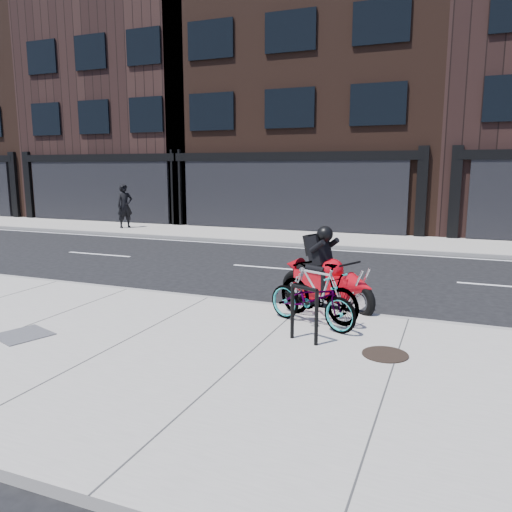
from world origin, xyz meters
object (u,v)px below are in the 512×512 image
at_px(bicycle_rear, 318,291).
at_px(pedestrian, 125,206).
at_px(bike_rack, 304,309).
at_px(manhole_cover, 385,354).
at_px(motorcycle, 330,278).
at_px(utility_grate, 23,335).
at_px(bicycle_front, 312,299).

relative_size(bicycle_rear, pedestrian, 0.89).
height_order(bike_rack, manhole_cover, bike_rack).
relative_size(pedestrian, manhole_cover, 2.94).
bearing_deg(motorcycle, utility_grate, -114.77).
height_order(bike_rack, utility_grate, bike_rack).
bearing_deg(bicycle_rear, bike_rack, 28.19).
height_order(bike_rack, pedestrian, pedestrian).
bearing_deg(motorcycle, pedestrian, 166.12).
bearing_deg(bicycle_rear, manhole_cover, 69.40).
xyz_separation_m(pedestrian, utility_grate, (7.31, -12.70, -0.96)).
height_order(bicycle_front, motorcycle, motorcycle).
xyz_separation_m(bike_rack, motorcycle, (-0.11, 2.15, 0.04)).
bearing_deg(manhole_cover, utility_grate, -166.84).
bearing_deg(bicycle_front, bike_rack, -150.31).
distance_m(bicycle_front, motorcycle, 1.33).
height_order(bike_rack, bicycle_rear, bicycle_rear).
bearing_deg(bicycle_rear, bicycle_front, 22.28).
relative_size(bicycle_front, pedestrian, 0.92).
bearing_deg(bicycle_front, bicycle_rear, 21.18).
height_order(bike_rack, motorcycle, motorcycle).
relative_size(bike_rack, bicycle_rear, 0.51).
xyz_separation_m(bike_rack, pedestrian, (-11.58, 11.30, 0.45)).
xyz_separation_m(bike_rack, bicycle_front, (-0.11, 0.83, -0.05)).
height_order(bicycle_rear, motorcycle, motorcycle).
bearing_deg(pedestrian, utility_grate, -120.08).
distance_m(bike_rack, manhole_cover, 1.35).
height_order(motorcycle, manhole_cover, motorcycle).
bearing_deg(bike_rack, manhole_cover, -5.02).
xyz_separation_m(bike_rack, manhole_cover, (1.25, -0.11, -0.51)).
xyz_separation_m(bicycle_rear, pedestrian, (-11.48, 10.11, 0.45)).
relative_size(bicycle_front, manhole_cover, 2.70).
relative_size(bicycle_front, bicycle_rear, 1.03).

